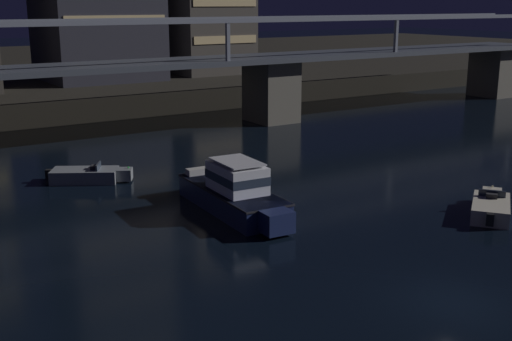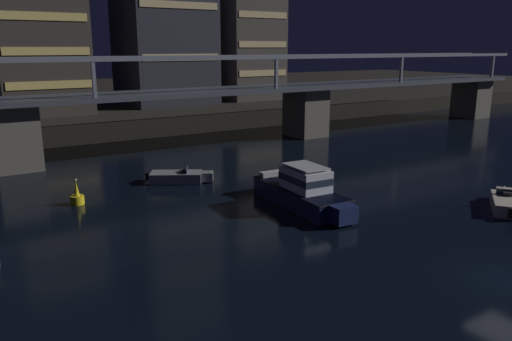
{
  "view_description": "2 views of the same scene",
  "coord_description": "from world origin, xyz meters",
  "px_view_note": "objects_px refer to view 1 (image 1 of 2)",
  "views": [
    {
      "loc": [
        -17.88,
        -14.49,
        10.6
      ],
      "look_at": [
        0.89,
        14.72,
        1.7
      ],
      "focal_mm": 46.01,
      "sensor_mm": 36.0,
      "label": 1
    },
    {
      "loc": [
        -20.51,
        -11.41,
        10.18
      ],
      "look_at": [
        -2.0,
        18.01,
        1.6
      ],
      "focal_mm": 35.05,
      "sensor_mm": 36.0,
      "label": 2
    }
  ],
  "objects_px": {
    "river_bridge": "(107,85)",
    "speedboat_mid_left": "(491,207)",
    "speedboat_mid_center": "(88,175)",
    "cabin_cruiser_near_left": "(235,192)"
  },
  "relations": [
    {
      "from": "river_bridge",
      "to": "speedboat_mid_left",
      "type": "distance_m",
      "value": 30.78
    },
    {
      "from": "river_bridge",
      "to": "speedboat_mid_center",
      "type": "relative_size",
      "value": 20.44
    },
    {
      "from": "cabin_cruiser_near_left",
      "to": "speedboat_mid_center",
      "type": "distance_m",
      "value": 10.84
    },
    {
      "from": "river_bridge",
      "to": "cabin_cruiser_near_left",
      "type": "distance_m",
      "value": 21.63
    },
    {
      "from": "cabin_cruiser_near_left",
      "to": "speedboat_mid_left",
      "type": "distance_m",
      "value": 13.21
    },
    {
      "from": "river_bridge",
      "to": "cabin_cruiser_near_left",
      "type": "xyz_separation_m",
      "value": [
        -1.12,
        -21.35,
        -3.28
      ]
    },
    {
      "from": "speedboat_mid_left",
      "to": "speedboat_mid_center",
      "type": "distance_m",
      "value": 23.2
    },
    {
      "from": "speedboat_mid_center",
      "to": "cabin_cruiser_near_left",
      "type": "bearing_deg",
      "value": -65.41
    },
    {
      "from": "cabin_cruiser_near_left",
      "to": "speedboat_mid_center",
      "type": "height_order",
      "value": "cabin_cruiser_near_left"
    },
    {
      "from": "speedboat_mid_left",
      "to": "speedboat_mid_center",
      "type": "bearing_deg",
      "value": 131.17
    }
  ]
}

